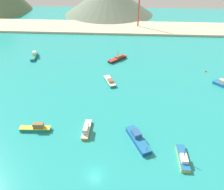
# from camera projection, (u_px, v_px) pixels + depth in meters

# --- Properties ---
(ground) EXTENTS (260.00, 280.00, 0.50)m
(ground) POSITION_uv_depth(u_px,v_px,m) (106.00, 103.00, 81.15)
(ground) COLOR teal
(fishing_boat_0) EXTENTS (5.52, 9.02, 1.86)m
(fishing_boat_0) POSITION_uv_depth(u_px,v_px,m) (110.00, 81.00, 91.87)
(fishing_boat_0) COLOR #198466
(fishing_boat_0) RESTS_ON ground
(fishing_boat_1) EXTENTS (1.92, 8.27, 2.57)m
(fishing_boat_1) POSITION_uv_depth(u_px,v_px,m) (86.00, 129.00, 67.92)
(fishing_boat_1) COLOR orange
(fishing_boat_1) RESTS_ON ground
(fishing_boat_2) EXTENTS (7.07, 11.13, 2.90)m
(fishing_boat_2) POSITION_uv_depth(u_px,v_px,m) (138.00, 139.00, 64.62)
(fishing_boat_2) COLOR #14478C
(fishing_boat_2) RESTS_ON ground
(fishing_boat_4) EXTENTS (9.05, 2.33, 2.60)m
(fishing_boat_4) POSITION_uv_depth(u_px,v_px,m) (36.00, 128.00, 68.50)
(fishing_boat_4) COLOR #198466
(fishing_boat_4) RESTS_ON ground
(fishing_boat_7) EXTENTS (2.72, 8.58, 2.88)m
(fishing_boat_7) POSITION_uv_depth(u_px,v_px,m) (34.00, 56.00, 111.47)
(fishing_boat_7) COLOR #1E5BA8
(fishing_boat_7) RESTS_ON ground
(fishing_boat_9) EXTENTS (7.76, 7.79, 2.60)m
(fishing_boat_9) POSITION_uv_depth(u_px,v_px,m) (224.00, 84.00, 89.53)
(fishing_boat_9) COLOR #1E5BA8
(fishing_boat_9) RESTS_ON ground
(fishing_boat_12) EXTENTS (8.69, 9.27, 4.58)m
(fishing_boat_12) POSITION_uv_depth(u_px,v_px,m) (118.00, 59.00, 109.46)
(fishing_boat_12) COLOR #232328
(fishing_boat_12) RESTS_ON ground
(fishing_boat_14) EXTENTS (2.28, 8.63, 4.67)m
(fishing_boat_14) POSITION_uv_depth(u_px,v_px,m) (183.00, 158.00, 59.20)
(fishing_boat_14) COLOR gold
(fishing_boat_14) RESTS_ON ground
(buoy_0) EXTENTS (0.78, 0.78, 0.78)m
(buoy_0) POSITION_uv_depth(u_px,v_px,m) (206.00, 71.00, 100.02)
(buoy_0) COLOR red
(buoy_0) RESTS_ON ground
(beach_strip) EXTENTS (247.00, 25.93, 1.20)m
(beach_strip) POSITION_uv_depth(u_px,v_px,m) (117.00, 27.00, 149.76)
(beach_strip) COLOR #C6B793
(beach_strip) RESTS_ON ground
(radio_tower) EXTENTS (2.49, 1.99, 24.88)m
(radio_tower) POSITION_uv_depth(u_px,v_px,m) (139.00, 7.00, 143.94)
(radio_tower) COLOR #B7332D
(radio_tower) RESTS_ON ground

